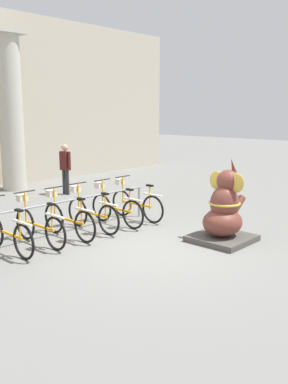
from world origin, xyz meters
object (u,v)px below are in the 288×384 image
at_px(bicycle_4, 91,213).
at_px(elephant_statue, 224,213).
at_px(person_pedestrian, 65,165).
at_px(bicycle_3, 68,219).
at_px(bicycle_2, 38,225).
at_px(bicycle_1, 7,232).
at_px(bicycle_5, 116,208).
at_px(bicycle_6, 136,203).

bearing_deg(bicycle_4, elephant_statue, -62.54).
xyz_separation_m(elephant_statue, person_pedestrian, (0.79, 6.35, 0.36)).
bearing_deg(person_pedestrian, bicycle_3, -126.37).
bearing_deg(bicycle_2, bicycle_4, 0.62).
height_order(bicycle_1, elephant_statue, elephant_statue).
xyz_separation_m(bicycle_2, person_pedestrian, (3.51, 3.79, 0.55)).
bearing_deg(bicycle_3, bicycle_5, 0.17).
height_order(bicycle_3, person_pedestrian, person_pedestrian).
xyz_separation_m(bicycle_3, bicycle_4, (0.69, 0.05, 0.00)).
height_order(elephant_statue, person_pedestrian, elephant_statue).
height_order(bicycle_1, bicycle_4, same).
relative_size(bicycle_3, bicycle_4, 1.00).
distance_m(bicycle_1, bicycle_5, 2.77).
bearing_deg(bicycle_3, bicycle_4, 4.15).
distance_m(bicycle_2, elephant_statue, 3.74).
bearing_deg(bicycle_5, bicycle_6, 1.47).
bearing_deg(bicycle_5, bicycle_4, 176.19).
bearing_deg(person_pedestrian, bicycle_6, -101.06).
distance_m(bicycle_5, bicycle_6, 0.69).
relative_size(bicycle_1, bicycle_5, 1.00).
bearing_deg(bicycle_6, bicycle_1, 179.99).
distance_m(bicycle_1, bicycle_2, 0.69).
bearing_deg(bicycle_3, bicycle_6, 0.60).
relative_size(bicycle_5, person_pedestrian, 1.08).
distance_m(bicycle_3, bicycle_4, 0.69).
distance_m(bicycle_6, person_pedestrian, 3.91).
bearing_deg(elephant_statue, person_pedestrian, 82.93).
distance_m(bicycle_2, bicycle_3, 0.69).
xyz_separation_m(bicycle_2, elephant_statue, (2.72, -2.56, 0.18)).
xyz_separation_m(bicycle_3, elephant_statue, (2.03, -2.53, 0.18)).
xyz_separation_m(bicycle_2, bicycle_6, (2.77, -0.01, 0.00)).
relative_size(bicycle_1, bicycle_3, 1.00).
height_order(bicycle_4, bicycle_5, same).
relative_size(bicycle_3, person_pedestrian, 1.08).
bearing_deg(bicycle_6, bicycle_5, -178.53).
distance_m(bicycle_4, bicycle_6, 1.38).
bearing_deg(person_pedestrian, bicycle_2, -132.79).
height_order(bicycle_4, elephant_statue, elephant_statue).
xyz_separation_m(bicycle_5, elephant_statue, (0.65, -2.53, 0.18)).
xyz_separation_m(bicycle_5, bicycle_6, (0.69, 0.02, 0.00)).
distance_m(bicycle_1, elephant_statue, 4.26).
relative_size(bicycle_3, bicycle_6, 1.00).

